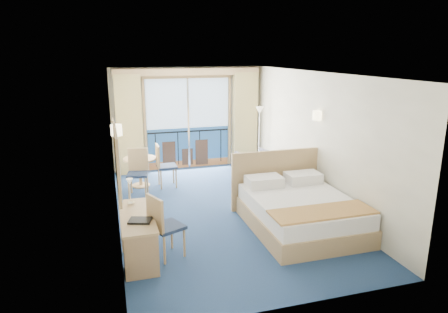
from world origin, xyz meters
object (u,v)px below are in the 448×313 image
at_px(bed, 299,210).
at_px(armchair, 257,166).
at_px(round_table, 140,165).
at_px(table_chair_b, 138,169).
at_px(desk, 140,245).
at_px(nightstand, 294,183).
at_px(desk_chair, 162,223).
at_px(floor_lamp, 259,122).
at_px(table_chair_a, 163,163).

height_order(bed, armchair, bed).
relative_size(round_table, table_chair_b, 0.74).
bearing_deg(desk, nightstand, 31.44).
bearing_deg(armchair, desk_chair, 33.77).
bearing_deg(armchair, floor_lamp, -129.47).
bearing_deg(table_chair_a, floor_lamp, -75.75).
xyz_separation_m(armchair, desk, (-3.08, -3.36, 0.00)).
relative_size(nightstand, table_chair_a, 0.60).
distance_m(armchair, desk_chair, 4.17).
height_order(floor_lamp, table_chair_a, floor_lamp).
xyz_separation_m(floor_lamp, desk, (-3.49, -4.29, -0.91)).
bearing_deg(bed, desk, -167.42).
relative_size(desk, desk_chair, 1.41).
distance_m(bed, table_chair_a, 3.56).
bearing_deg(floor_lamp, bed, -99.87).
bearing_deg(floor_lamp, armchair, -114.05).
bearing_deg(nightstand, table_chair_b, 161.85).
xyz_separation_m(desk_chair, table_chair_b, (-0.12, 2.99, 0.00)).
height_order(floor_lamp, desk, floor_lamp).
bearing_deg(nightstand, bed, -112.83).
distance_m(bed, desk_chair, 2.55).
height_order(armchair, round_table, armchair).
bearing_deg(round_table, bed, -50.98).
bearing_deg(round_table, floor_lamp, 9.25).
bearing_deg(bed, table_chair_a, 124.64).
xyz_separation_m(bed, round_table, (-2.54, 3.13, 0.19)).
relative_size(bed, round_table, 2.95).
bearing_deg(desk, round_table, 85.12).
xyz_separation_m(bed, desk, (-2.86, -0.64, 0.04)).
distance_m(desk, round_table, 3.79).
xyz_separation_m(nightstand, armchair, (-0.41, 1.22, 0.07)).
bearing_deg(armchair, round_table, -23.93).
relative_size(floor_lamp, desk_chair, 1.66).
height_order(desk, table_chair_b, table_chair_b).
bearing_deg(nightstand, table_chair_a, 151.63).
bearing_deg(table_chair_b, floor_lamp, 30.05).
xyz_separation_m(bed, armchair, (0.22, 2.72, 0.04)).
bearing_deg(table_chair_b, table_chair_a, 42.84).
xyz_separation_m(armchair, floor_lamp, (0.41, 0.93, 0.91)).
bearing_deg(round_table, desk_chair, -89.39).
bearing_deg(desk_chair, bed, -104.03).
relative_size(bed, table_chair_a, 2.22).
distance_m(bed, table_chair_b, 3.67).
distance_m(desk_chair, table_chair_a, 3.39).
bearing_deg(desk_chair, armchair, -64.63).
distance_m(bed, armchair, 2.73).
bearing_deg(bed, round_table, 129.02).
bearing_deg(table_chair_a, armchair, -96.23).
xyz_separation_m(round_table, table_chair_a, (0.52, -0.20, 0.05)).
distance_m(armchair, desk, 4.55).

